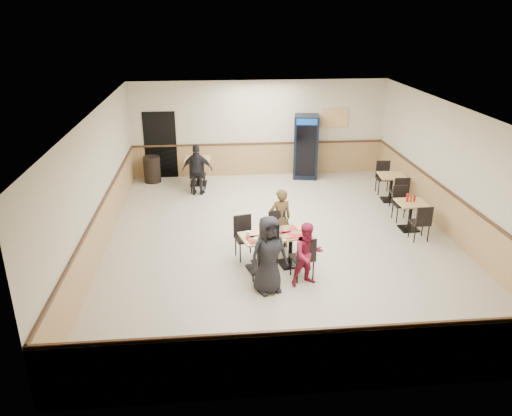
{
  "coord_description": "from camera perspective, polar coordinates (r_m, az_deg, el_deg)",
  "views": [
    {
      "loc": [
        -1.57,
        -10.4,
        4.98
      ],
      "look_at": [
        -0.63,
        -0.5,
        1.02
      ],
      "focal_mm": 35.0,
      "sensor_mm": 36.0,
      "label": 1
    }
  ],
  "objects": [
    {
      "name": "side_table_near_chair_north",
      "position": [
        13.04,
        16.33,
        0.47
      ],
      "size": [
        0.42,
        0.42,
        0.9
      ],
      "primitive_type": null,
      "rotation": [
        0.0,
        0.0,
        0.02
      ],
      "color": "black",
      "rests_on": "ground"
    },
    {
      "name": "tabletop_clutter",
      "position": [
        10.05,
        2.16,
        -3.09
      ],
      "size": [
        1.24,
        0.81,
        0.12
      ],
      "rotation": [
        0.0,
        0.0,
        0.23
      ],
      "color": "#AA0B1A",
      "rests_on": "main_table"
    },
    {
      "name": "diner_man_opposite",
      "position": [
        11.02,
        2.8,
        -1.23
      ],
      "size": [
        0.56,
        0.43,
        1.38
      ],
      "primitive_type": "imported",
      "rotation": [
        0.0,
        0.0,
        3.35
      ],
      "color": "brown",
      "rests_on": "ground"
    },
    {
      "name": "main_table",
      "position": [
        10.24,
        2.18,
        -4.29
      ],
      "size": [
        1.51,
        1.0,
        0.75
      ],
      "rotation": [
        0.0,
        0.0,
        0.23
      ],
      "color": "black",
      "rests_on": "ground"
    },
    {
      "name": "condiment_caddy",
      "position": [
        12.46,
        17.2,
        1.1
      ],
      "size": [
        0.23,
        0.06,
        0.2
      ],
      "color": "red",
      "rests_on": "side_table_near"
    },
    {
      "name": "side_table_near_chair_south",
      "position": [
        12.07,
        18.22,
        -1.48
      ],
      "size": [
        0.42,
        0.42,
        0.9
      ],
      "primitive_type": null,
      "rotation": [
        0.0,
        0.0,
        3.16
      ],
      "color": "black",
      "rests_on": "ground"
    },
    {
      "name": "side_table_near",
      "position": [
        12.54,
        17.25,
        -0.37
      ],
      "size": [
        0.68,
        0.68,
        0.71
      ],
      "rotation": [
        0.0,
        0.0,
        0.02
      ],
      "color": "black",
      "rests_on": "ground"
    },
    {
      "name": "diner_woman_left",
      "position": [
        9.27,
        1.47,
        -5.36
      ],
      "size": [
        0.86,
        0.7,
        1.53
      ],
      "primitive_type": "imported",
      "rotation": [
        0.0,
        0.0,
        0.33
      ],
      "color": "black",
      "rests_on": "ground"
    },
    {
      "name": "ground",
      "position": [
        11.64,
        2.84,
        -3.65
      ],
      "size": [
        10.0,
        10.0,
        0.0
      ],
      "primitive_type": "plane",
      "color": "beige",
      "rests_on": "ground"
    },
    {
      "name": "pepsi_cooler",
      "position": [
        15.8,
        5.72,
        6.99
      ],
      "size": [
        0.87,
        0.87,
        1.98
      ],
      "rotation": [
        0.0,
        0.0,
        -0.18
      ],
      "color": "black",
      "rests_on": "ground"
    },
    {
      "name": "side_table_far",
      "position": [
        14.33,
        15.2,
        2.71
      ],
      "size": [
        0.76,
        0.76,
        0.75
      ],
      "rotation": [
        0.0,
        0.0,
        -0.08
      ],
      "color": "black",
      "rests_on": "ground"
    },
    {
      "name": "back_table_chair_lone",
      "position": [
        14.66,
        -6.66,
        3.82
      ],
      "size": [
        0.51,
        0.51,
        1.02
      ],
      "primitive_type": null,
      "rotation": [
        0.0,
        0.0,
        3.05
      ],
      "color": "black",
      "rests_on": "ground"
    },
    {
      "name": "side_table_far_chair_south",
      "position": [
        13.8,
        16.02,
        1.8
      ],
      "size": [
        0.48,
        0.48,
        0.95
      ],
      "primitive_type": null,
      "rotation": [
        0.0,
        0.0,
        3.06
      ],
      "color": "black",
      "rests_on": "ground"
    },
    {
      "name": "main_chairs",
      "position": [
        10.23,
        1.91,
        -4.44
      ],
      "size": [
        1.57,
        1.87,
        0.94
      ],
      "rotation": [
        0.0,
        0.0,
        0.23
      ],
      "color": "black",
      "rests_on": "ground"
    },
    {
      "name": "side_table_far_chair_north",
      "position": [
        14.87,
        14.41,
        3.38
      ],
      "size": [
        0.48,
        0.48,
        0.95
      ],
      "primitive_type": null,
      "rotation": [
        0.0,
        0.0,
        -0.08
      ],
      "color": "black",
      "rests_on": "ground"
    },
    {
      "name": "trash_bin",
      "position": [
        15.74,
        -11.79,
        4.35
      ],
      "size": [
        0.51,
        0.51,
        0.81
      ],
      "primitive_type": "cylinder",
      "color": "black",
      "rests_on": "ground"
    },
    {
      "name": "room_shell",
      "position": [
        14.08,
        8.59,
        3.25
      ],
      "size": [
        10.0,
        10.0,
        10.0
      ],
      "color": "silver",
      "rests_on": "ground"
    },
    {
      "name": "back_table",
      "position": [
        15.27,
        -6.64,
        4.65
      ],
      "size": [
        0.82,
        0.82,
        0.81
      ],
      "rotation": [
        0.0,
        0.0,
        -0.09
      ],
      "color": "black",
      "rests_on": "ground"
    },
    {
      "name": "lone_diner",
      "position": [
        14.33,
        -6.72,
        4.35
      ],
      "size": [
        0.9,
        0.46,
        1.48
      ],
      "primitive_type": "imported",
      "rotation": [
        0.0,
        0.0,
        3.03
      ],
      "color": "black",
      "rests_on": "ground"
    },
    {
      "name": "diner_woman_right",
      "position": [
        9.6,
        5.94,
        -5.3
      ],
      "size": [
        0.73,
        0.63,
        1.28
      ],
      "primitive_type": "imported",
      "rotation": [
        0.0,
        0.0,
        0.27
      ],
      "color": "maroon",
      "rests_on": "ground"
    }
  ]
}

